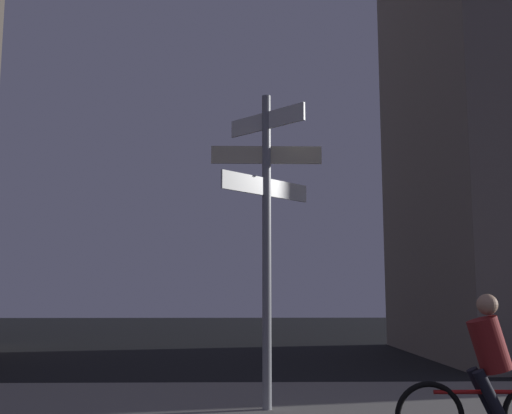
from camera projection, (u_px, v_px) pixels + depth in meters
The scene contains 3 objects.
sidewalk_kerb at pixel (350, 403), 8.74m from camera, with size 40.00×3.20×0.14m, color gray.
signpost at pixel (267, 215), 8.23m from camera, with size 1.50×1.20×4.16m.
cyclist at pixel (486, 378), 6.35m from camera, with size 1.82×0.33×1.61m.
Camera 1 is at (-1.56, -1.68, 1.62)m, focal length 43.21 mm.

